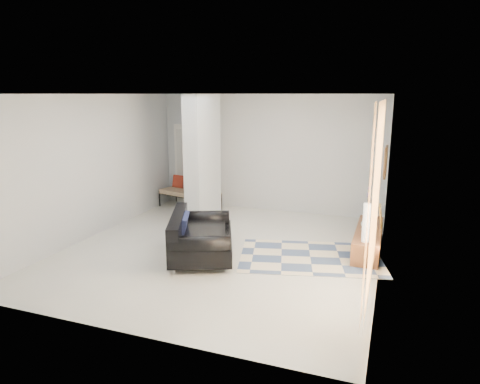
% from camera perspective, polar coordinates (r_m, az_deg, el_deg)
% --- Properties ---
extents(floor, '(6.00, 6.00, 0.00)m').
position_cam_1_polar(floor, '(7.95, -2.40, -7.69)').
color(floor, white).
rests_on(floor, ground).
extents(ceiling, '(6.00, 6.00, 0.00)m').
position_cam_1_polar(ceiling, '(7.44, -2.61, 12.94)').
color(ceiling, white).
rests_on(ceiling, wall_back).
extents(wall_back, '(6.00, 0.00, 6.00)m').
position_cam_1_polar(wall_back, '(10.37, 3.86, 5.17)').
color(wall_back, silver).
rests_on(wall_back, ground).
extents(wall_front, '(6.00, 0.00, 6.00)m').
position_cam_1_polar(wall_front, '(5.00, -15.75, -3.81)').
color(wall_front, silver).
rests_on(wall_front, ground).
extents(wall_left, '(0.00, 6.00, 6.00)m').
position_cam_1_polar(wall_left, '(8.97, -18.99, 3.27)').
color(wall_left, silver).
rests_on(wall_left, ground).
extents(wall_right, '(0.00, 6.00, 6.00)m').
position_cam_1_polar(wall_right, '(7.01, 18.76, 0.73)').
color(wall_right, silver).
rests_on(wall_right, ground).
extents(partition_column, '(0.35, 1.20, 2.80)m').
position_cam_1_polar(partition_column, '(9.45, -4.97, 4.39)').
color(partition_column, silver).
rests_on(partition_column, floor).
extents(hallway_door, '(0.85, 0.06, 2.04)m').
position_cam_1_polar(hallway_door, '(11.15, -6.67, 3.68)').
color(hallway_door, white).
rests_on(hallway_door, floor).
extents(curtain, '(0.00, 2.55, 2.55)m').
position_cam_1_polar(curtain, '(5.88, 17.69, -0.96)').
color(curtain, '#F19C3F').
rests_on(curtain, wall_right).
extents(wall_art, '(0.04, 0.45, 0.55)m').
position_cam_1_polar(wall_art, '(7.85, 18.87, 3.84)').
color(wall_art, '#3D2610').
rests_on(wall_art, wall_right).
extents(media_console, '(0.45, 1.85, 0.80)m').
position_cam_1_polar(media_console, '(8.20, 16.73, -6.07)').
color(media_console, brown).
rests_on(media_console, floor).
extents(loveseat, '(1.60, 2.00, 0.76)m').
position_cam_1_polar(loveseat, '(7.57, -5.61, -6.01)').
color(loveseat, silver).
rests_on(loveseat, floor).
extents(daybed, '(1.65, 1.01, 0.77)m').
position_cam_1_polar(daybed, '(10.76, -6.72, 0.11)').
color(daybed, black).
rests_on(daybed, floor).
extents(area_rug, '(2.76, 2.17, 0.01)m').
position_cam_1_polar(area_rug, '(7.68, 9.35, -8.56)').
color(area_rug, beige).
rests_on(area_rug, floor).
extents(cylinder_lamp, '(0.12, 0.12, 0.65)m').
position_cam_1_polar(cylinder_lamp, '(7.37, 16.48, -3.95)').
color(cylinder_lamp, silver).
rests_on(cylinder_lamp, media_console).
extents(bronze_figurine, '(0.13, 0.13, 0.24)m').
position_cam_1_polar(bronze_figurine, '(8.52, 16.71, -3.13)').
color(bronze_figurine, '#2E2214').
rests_on(bronze_figurine, media_console).
extents(vase, '(0.23, 0.23, 0.21)m').
position_cam_1_polar(vase, '(8.15, 16.53, -3.95)').
color(vase, white).
rests_on(vase, media_console).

